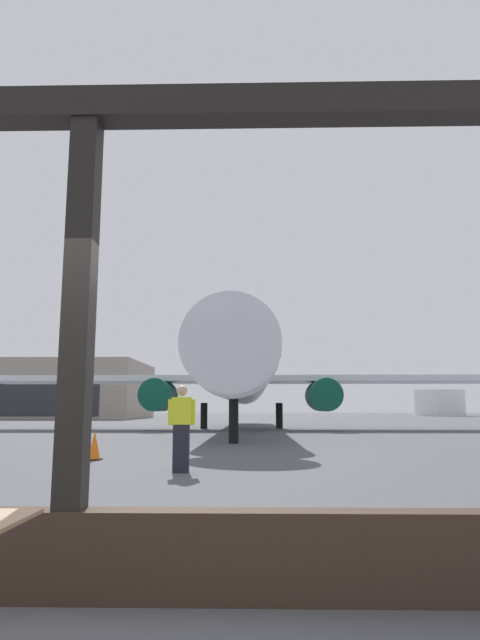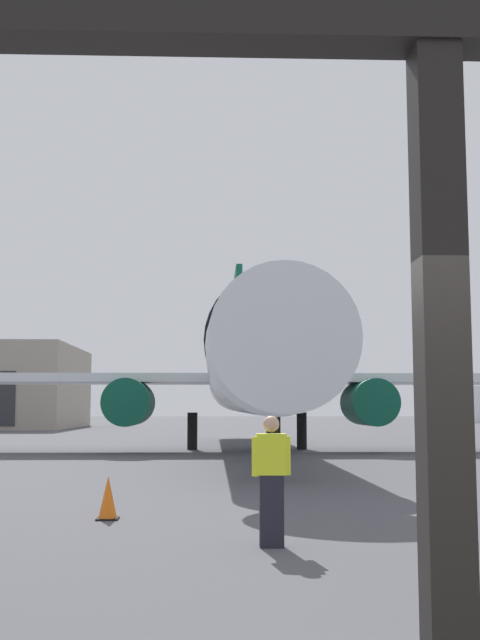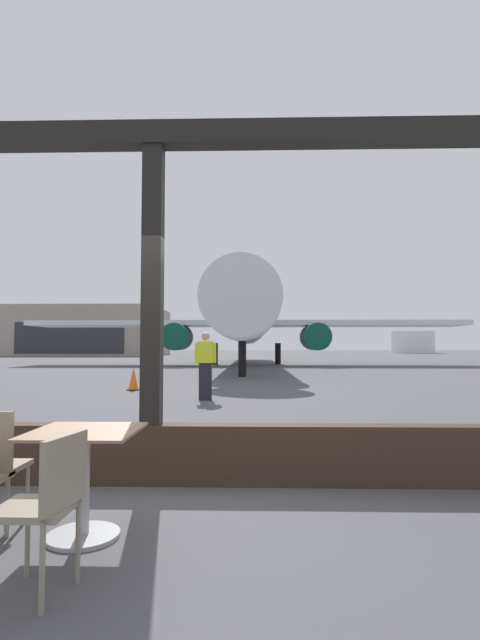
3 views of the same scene
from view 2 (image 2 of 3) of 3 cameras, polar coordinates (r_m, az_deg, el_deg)
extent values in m
plane|color=#4C4C51|center=(43.41, -0.73, -8.73)|extent=(220.00, 220.00, 0.00)
cube|color=black|center=(3.90, 13.71, 20.04)|extent=(8.05, 0.24, 0.24)
cube|color=black|center=(3.50, 14.50, -8.25)|extent=(0.20, 0.20, 3.46)
cylinder|color=silver|center=(33.91, 0.60, -3.78)|extent=(3.45, 29.45, 3.45)
cone|color=silver|center=(17.95, 2.94, -1.55)|extent=(3.28, 2.60, 3.28)
cylinder|color=black|center=(19.85, 2.46, -1.57)|extent=(3.52, 0.90, 3.52)
cube|color=silver|center=(34.58, -13.33, -4.16)|extent=(14.89, 4.20, 0.36)
cube|color=silver|center=(35.32, 14.22, -4.18)|extent=(14.89, 4.20, 0.36)
cylinder|color=#0C4C38|center=(32.67, -8.00, -5.91)|extent=(1.90, 3.20, 1.90)
cylinder|color=#0C4C38|center=(33.13, 9.29, -5.89)|extent=(1.90, 3.20, 1.90)
cube|color=#0C4C38|center=(47.43, -0.14, 0.51)|extent=(0.36, 4.40, 5.20)
cylinder|color=black|center=(20.11, 2.43, -9.28)|extent=(0.36, 0.36, 1.61)
cylinder|color=black|center=(34.92, -3.45, -7.99)|extent=(0.44, 0.44, 1.61)
cylinder|color=black|center=(35.13, 4.47, -7.98)|extent=(0.44, 0.44, 1.61)
cube|color=black|center=(10.89, 2.29, -13.59)|extent=(0.32, 0.20, 0.95)
cube|color=yellow|center=(10.82, 2.27, -9.64)|extent=(0.40, 0.22, 0.55)
sphere|color=tan|center=(10.80, 2.26, -7.50)|extent=(0.22, 0.22, 0.22)
cylinder|color=yellow|center=(10.72, 1.10, -9.81)|extent=(0.09, 0.09, 0.52)
cylinder|color=yellow|center=(10.92, 3.43, -9.74)|extent=(0.09, 0.09, 0.52)
cone|color=orange|center=(13.64, -9.50, -12.51)|extent=(0.32, 0.32, 0.72)
cube|color=black|center=(13.68, -9.52, -13.95)|extent=(0.36, 0.36, 0.03)
camera|label=1|loc=(2.39, 103.26, -12.71)|focal=30.83mm
camera|label=3|loc=(2.55, 125.22, -7.33)|focal=26.77mm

